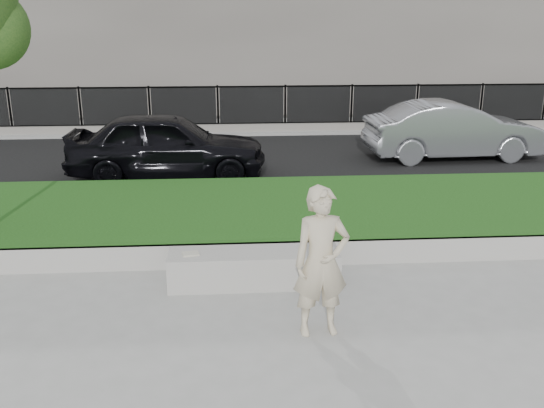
{
  "coord_description": "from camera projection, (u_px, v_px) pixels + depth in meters",
  "views": [
    {
      "loc": [
        -0.23,
        -7.8,
        3.84
      ],
      "look_at": [
        0.4,
        1.2,
        0.98
      ],
      "focal_mm": 40.0,
      "sensor_mm": 36.0,
      "label": 1
    }
  ],
  "objects": [
    {
      "name": "far_pavement",
      "position": [
        236.0,
        127.0,
        20.94
      ],
      "size": [
        34.0,
        3.0,
        0.12
      ],
      "primitive_type": "cube",
      "color": "gray",
      "rests_on": "ground"
    },
    {
      "name": "stone_bench",
      "position": [
        254.0,
        268.0,
        8.9
      ],
      "size": [
        2.49,
        0.62,
        0.51
      ],
      "primitive_type": "cube",
      "color": "#A09E96",
      "rests_on": "ground"
    },
    {
      "name": "ground",
      "position": [
        250.0,
        296.0,
        8.59
      ],
      "size": [
        90.0,
        90.0,
        0.0
      ],
      "primitive_type": "plane",
      "color": "gray",
      "rests_on": "ground"
    },
    {
      "name": "grass_kerb",
      "position": [
        247.0,
        255.0,
        9.52
      ],
      "size": [
        34.0,
        0.08,
        0.4
      ],
      "primitive_type": "cube",
      "color": "#A09E96",
      "rests_on": "ground"
    },
    {
      "name": "car_dark",
      "position": [
        167.0,
        145.0,
        14.43
      ],
      "size": [
        4.71,
        1.97,
        1.59
      ],
      "primitive_type": "imported",
      "rotation": [
        0.0,
        0.0,
        1.55
      ],
      "color": "black",
      "rests_on": "street"
    },
    {
      "name": "book",
      "position": [
        191.0,
        254.0,
        8.72
      ],
      "size": [
        0.26,
        0.22,
        0.03
      ],
      "primitive_type": "cube",
      "rotation": [
        0.0,
        0.0,
        0.21
      ],
      "color": "beige",
      "rests_on": "stone_bench"
    },
    {
      "name": "car_silver",
      "position": [
        453.0,
        130.0,
        16.36
      ],
      "size": [
        4.75,
        1.86,
        1.54
      ],
      "primitive_type": "imported",
      "rotation": [
        0.0,
        0.0,
        1.62
      ],
      "color": "gray",
      "rests_on": "street"
    },
    {
      "name": "grass_bank",
      "position": [
        244.0,
        215.0,
        11.39
      ],
      "size": [
        34.0,
        4.0,
        0.4
      ],
      "primitive_type": "cube",
      "color": "#13390E",
      "rests_on": "ground"
    },
    {
      "name": "iron_fence",
      "position": [
        237.0,
        118.0,
        19.84
      ],
      "size": [
        32.0,
        0.3,
        1.5
      ],
      "color": "slate",
      "rests_on": "far_pavement"
    },
    {
      "name": "street",
      "position": [
        239.0,
        158.0,
        16.67
      ],
      "size": [
        34.0,
        7.0,
        0.04
      ],
      "primitive_type": "cube",
      "color": "black",
      "rests_on": "ground"
    },
    {
      "name": "man",
      "position": [
        321.0,
        262.0,
        7.35
      ],
      "size": [
        0.74,
        0.53,
        1.9
      ],
      "primitive_type": "imported",
      "rotation": [
        0.0,
        0.0,
        0.11
      ],
      "color": "beige",
      "rests_on": "ground"
    }
  ]
}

